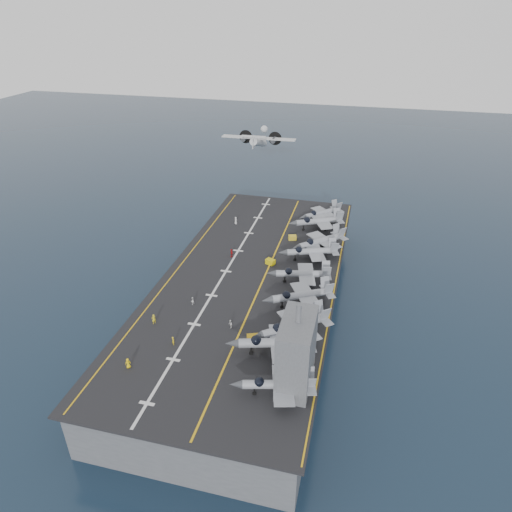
% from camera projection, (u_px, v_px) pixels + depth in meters
% --- Properties ---
extents(ground, '(500.00, 500.00, 0.00)m').
position_uv_depth(ground, '(252.00, 312.00, 106.78)').
color(ground, '#142135').
rests_on(ground, ground).
extents(hull, '(36.00, 90.00, 10.00)m').
position_uv_depth(hull, '(252.00, 295.00, 104.33)').
color(hull, '#56595E').
rests_on(hull, ground).
extents(flight_deck, '(38.00, 92.00, 0.40)m').
position_uv_depth(flight_deck, '(252.00, 275.00, 101.79)').
color(flight_deck, black).
rests_on(flight_deck, hull).
extents(foul_line, '(0.35, 90.00, 0.02)m').
position_uv_depth(foul_line, '(265.00, 276.00, 101.04)').
color(foul_line, gold).
rests_on(foul_line, flight_deck).
extents(landing_centerline, '(0.50, 90.00, 0.02)m').
position_uv_depth(landing_centerline, '(226.00, 271.00, 102.96)').
color(landing_centerline, silver).
rests_on(landing_centerline, flight_deck).
extents(deck_edge_port, '(0.25, 90.00, 0.02)m').
position_uv_depth(deck_edge_port, '(181.00, 265.00, 105.31)').
color(deck_edge_port, gold).
rests_on(deck_edge_port, flight_deck).
extents(deck_edge_stbd, '(0.25, 90.00, 0.02)m').
position_uv_depth(deck_edge_stbd, '(335.00, 286.00, 97.74)').
color(deck_edge_stbd, gold).
rests_on(deck_edge_stbd, flight_deck).
extents(island_superstructure, '(5.00, 10.00, 15.00)m').
position_uv_depth(island_superstructure, '(297.00, 345.00, 69.45)').
color(island_superstructure, '#56595E').
rests_on(island_superstructure, flight_deck).
extents(fighter_jet_0, '(14.88, 11.73, 4.56)m').
position_uv_depth(fighter_jet_0, '(278.00, 384.00, 69.59)').
color(fighter_jet_0, gray).
rests_on(fighter_jet_0, flight_deck).
extents(fighter_jet_1, '(17.53, 14.02, 5.32)m').
position_uv_depth(fighter_jet_1, '(276.00, 342.00, 77.57)').
color(fighter_jet_1, '#8B939B').
rests_on(fighter_jet_1, flight_deck).
extents(fighter_jet_2, '(18.52, 17.78, 5.37)m').
position_uv_depth(fighter_jet_2, '(295.00, 325.00, 81.56)').
color(fighter_jet_2, gray).
rests_on(fighter_jet_2, flight_deck).
extents(fighter_jet_3, '(17.42, 15.47, 5.05)m').
position_uv_depth(fighter_jet_3, '(302.00, 295.00, 90.31)').
color(fighter_jet_3, '#8D959C').
rests_on(fighter_jet_3, flight_deck).
extents(fighter_jet_4, '(15.40, 11.93, 4.77)m').
position_uv_depth(fighter_jet_4, '(303.00, 273.00, 97.69)').
color(fighter_jet_4, '#949BA4').
rests_on(fighter_jet_4, flight_deck).
extents(fighter_jet_5, '(16.35, 13.50, 4.87)m').
position_uv_depth(fighter_jet_5, '(312.00, 251.00, 106.35)').
color(fighter_jet_5, gray).
rests_on(fighter_jet_5, flight_deck).
extents(fighter_jet_6, '(17.80, 17.61, 5.22)m').
position_uv_depth(fighter_jet_6, '(321.00, 240.00, 110.59)').
color(fighter_jet_6, '#9EA6AE').
rests_on(fighter_jet_6, flight_deck).
extents(fighter_jet_7, '(17.62, 15.26, 5.14)m').
position_uv_depth(fighter_jet_7, '(319.00, 221.00, 120.63)').
color(fighter_jet_7, gray).
rests_on(fighter_jet_7, flight_deck).
extents(fighter_jet_8, '(15.99, 15.78, 4.68)m').
position_uv_depth(fighter_jet_8, '(322.00, 212.00, 125.90)').
color(fighter_jet_8, gray).
rests_on(fighter_jet_8, flight_deck).
extents(tow_cart_a, '(2.48, 2.06, 1.27)m').
position_uv_depth(tow_cart_a, '(253.00, 338.00, 81.47)').
color(tow_cart_a, '#C08F12').
rests_on(tow_cart_a, flight_deck).
extents(tow_cart_b, '(2.41, 2.04, 1.23)m').
position_uv_depth(tow_cart_b, '(270.00, 262.00, 105.50)').
color(tow_cart_b, '#CDB80B').
rests_on(tow_cart_b, flight_deck).
extents(tow_cart_c, '(2.26, 1.79, 1.19)m').
position_uv_depth(tow_cart_c, '(292.00, 238.00, 116.33)').
color(tow_cart_c, gold).
rests_on(tow_cart_c, flight_deck).
extents(crew_0, '(1.35, 1.24, 1.88)m').
position_uv_depth(crew_0, '(128.00, 363.00, 75.46)').
color(crew_0, yellow).
rests_on(crew_0, flight_deck).
extents(crew_1, '(1.37, 1.48, 2.06)m').
position_uv_depth(crew_1, '(154.00, 319.00, 85.80)').
color(crew_1, yellow).
rests_on(crew_1, flight_deck).
extents(crew_2, '(1.16, 1.23, 1.71)m').
position_uv_depth(crew_2, '(192.00, 301.00, 91.29)').
color(crew_2, silver).
rests_on(crew_2, flight_deck).
extents(crew_4, '(1.37, 1.49, 2.07)m').
position_uv_depth(crew_4, '(232.00, 253.00, 108.31)').
color(crew_4, '#B00C0E').
rests_on(crew_4, flight_deck).
extents(crew_5, '(1.23, 1.45, 2.06)m').
position_uv_depth(crew_5, '(236.00, 220.00, 124.34)').
color(crew_5, silver).
rests_on(crew_5, flight_deck).
extents(crew_6, '(1.15, 1.22, 1.69)m').
position_uv_depth(crew_6, '(173.00, 341.00, 80.61)').
color(crew_6, yellow).
rests_on(crew_6, flight_deck).
extents(crew_7, '(0.80, 1.11, 1.74)m').
position_uv_depth(crew_7, '(230.00, 324.00, 84.75)').
color(crew_7, silver).
rests_on(crew_7, flight_deck).
extents(transport_plane, '(23.37, 16.19, 5.45)m').
position_uv_depth(transport_plane, '(259.00, 142.00, 141.43)').
color(transport_plane, silver).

